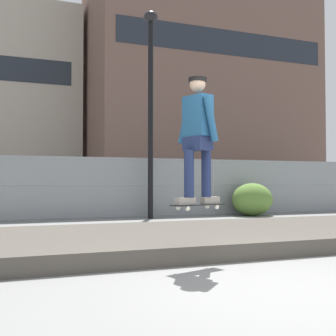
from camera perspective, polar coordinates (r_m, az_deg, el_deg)
ground_plane at (r=4.83m, az=15.62°, el=-14.97°), size 120.00×120.00×0.00m
gravel_berm at (r=7.66m, az=0.55°, el=-9.16°), size 12.02×3.62×0.25m
skateboard at (r=5.71m, az=3.92°, el=-4.85°), size 0.82×0.44×0.07m
skater at (r=5.74m, az=3.90°, el=4.76°), size 0.72×0.62×1.68m
chain_fence at (r=13.20m, az=-8.83°, el=-2.55°), size 22.72×0.06×1.85m
street_lamp at (r=13.45m, az=-2.29°, el=10.46°), size 0.44×0.44×6.31m
parked_car_mid at (r=15.70m, az=-6.59°, el=-2.79°), size 4.44×2.02×1.66m
parked_car_far at (r=18.99m, az=12.93°, el=-2.59°), size 4.49×2.13×1.66m
office_block at (r=49.73m, az=4.20°, el=10.87°), size 24.37×12.21×24.07m
shrub_center at (r=14.51m, az=10.96°, el=-4.06°), size 1.37×1.12×1.06m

